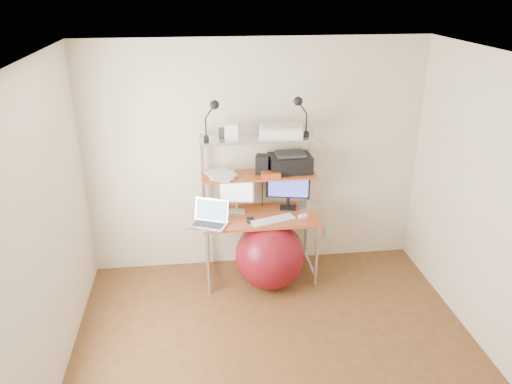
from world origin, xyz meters
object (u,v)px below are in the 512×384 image
(monitor_black, at_px, (288,188))
(laptop, at_px, (210,219))
(exercise_ball, at_px, (270,255))
(monitor_silver, at_px, (236,193))
(printer, at_px, (290,163))

(monitor_black, relative_size, laptop, 1.07)
(exercise_ball, bearing_deg, monitor_black, 54.54)
(monitor_silver, height_order, exercise_ball, monitor_silver)
(laptop, distance_m, printer, 1.02)
(laptop, relative_size, printer, 0.99)
(laptop, xyz_separation_m, printer, (0.86, 0.30, 0.46))
(monitor_silver, height_order, laptop, monitor_silver)
(monitor_silver, xyz_separation_m, laptop, (-0.29, -0.25, -0.17))
(monitor_black, distance_m, laptop, 0.91)
(monitor_silver, height_order, monitor_black, monitor_black)
(monitor_black, bearing_deg, printer, 60.89)
(monitor_silver, relative_size, exercise_ball, 0.57)
(exercise_ball, bearing_deg, monitor_silver, 136.37)
(monitor_silver, distance_m, exercise_ball, 0.74)
(laptop, height_order, printer, printer)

